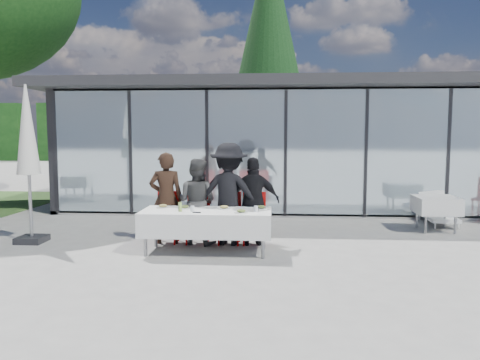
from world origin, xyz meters
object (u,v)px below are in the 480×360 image
juice_bottle (180,207)px  diner_d (254,201)px  diner_chair_c (230,215)px  plate_d (261,207)px  dining_table (207,222)px  diner_chair_d (254,215)px  diner_chair_b (198,215)px  plate_a (163,206)px  plate_extra (241,211)px  lounger (436,212)px  market_umbrella (28,140)px  diner_b (197,201)px  plate_c (224,208)px  folded_eyeglasses (197,212)px  plate_b (184,207)px  spare_table_right (436,205)px  diner_a (166,198)px  diner_chair_a (168,214)px  conifer_tree (269,42)px  diner_c (229,194)px

juice_bottle → diner_d: bearing=32.7°
diner_chair_c → plate_d: size_ratio=4.20×
dining_table → diner_chair_d: bearing=43.0°
diner_chair_b → plate_a: bearing=-134.3°
diner_chair_c → diner_d: (0.47, -0.12, 0.29)m
plate_extra → lounger: 5.49m
diner_chair_b → market_umbrella: size_ratio=0.33×
diner_b → plate_c: 0.75m
diner_b → plate_a: (-0.54, -0.44, -0.03)m
plate_c → lounger: size_ratio=0.17×
folded_eyeglasses → plate_b: bearing=125.0°
dining_table → spare_table_right: dining_table is taller
diner_a → diner_chair_a: size_ratio=1.78×
diner_d → plate_a: size_ratio=7.10×
diner_chair_b → diner_chair_a: bearing=180.0°
market_umbrella → conifer_tree: 13.40m
diner_chair_d → diner_a: bearing=-175.8°
plate_d → dining_table: bearing=-168.0°
plate_d → juice_bottle: (-1.38, -0.37, 0.05)m
dining_table → diner_a: 1.11m
plate_b → spare_table_right: 5.46m
diner_a → plate_b: (0.44, -0.49, -0.09)m
diner_chair_b → plate_extra: diner_chair_b is taller
diner_chair_b → juice_bottle: size_ratio=6.07×
diner_chair_a → diner_d: (1.66, -0.12, 0.29)m
diner_a → plate_c: 1.26m
diner_d → plate_a: (-1.62, -0.44, -0.05)m
dining_table → diner_chair_d: (0.80, 0.75, -0.00)m
plate_a → plate_d: size_ratio=1.00×
diner_chair_a → plate_a: size_ratio=4.20×
plate_c → spare_table_right: size_ratio=0.27×
diner_a → lounger: 6.34m
plate_a → conifer_tree: size_ratio=0.02×
plate_a → lounger: 6.48m
plate_a → diner_d: bearing=15.1°
spare_table_right → diner_b: bearing=-162.7°
diner_chair_a → market_umbrella: 2.98m
diner_d → plate_extra: diner_d is taller
conifer_tree → diner_b: bearing=-95.8°
plate_a → juice_bottle: size_ratio=1.45×
dining_table → diner_c: 0.83m
plate_b → plate_d: same height
market_umbrella → folded_eyeglasses: bearing=-13.2°
diner_chair_a → plate_b: (0.44, -0.62, 0.24)m
diner_b → plate_extra: diner_b is taller
diner_a → diner_c: size_ratio=0.91×
diner_chair_a → plate_extra: 1.81m
diner_d → lounger: bearing=-159.0°
diner_chair_b → folded_eyeglasses: (0.15, -1.03, 0.22)m
plate_c → lounger: 5.54m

